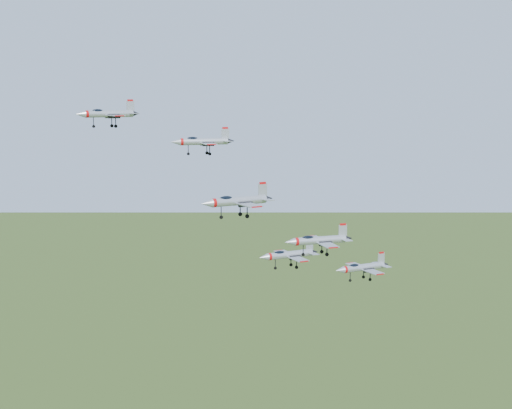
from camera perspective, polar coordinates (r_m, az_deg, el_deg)
jet_lead at (r=129.04m, az=-11.81°, el=7.13°), size 11.71×9.60×3.14m
jet_left_high at (r=123.20m, az=-4.34°, el=5.07°), size 11.25×9.48×3.03m
jet_right_high at (r=105.91m, az=-1.54°, el=0.30°), size 12.13×9.94×3.25m
jet_left_low at (r=138.27m, az=2.60°, el=-4.02°), size 12.91×10.70×3.45m
jet_right_low at (r=114.91m, az=4.99°, el=-2.86°), size 11.74×9.90×3.16m
jet_trail at (r=137.49m, az=8.48°, el=-4.99°), size 12.22×10.10×3.27m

